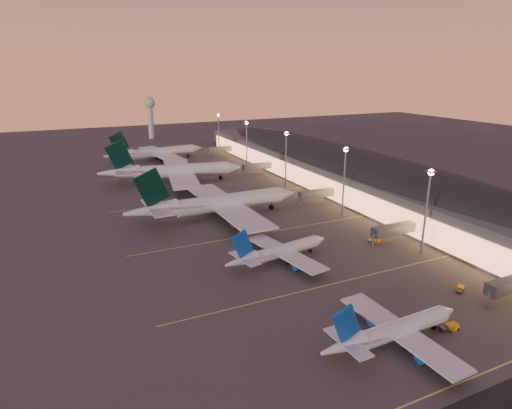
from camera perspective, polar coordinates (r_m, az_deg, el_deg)
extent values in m
plane|color=#454340|center=(117.36, 8.55, -9.44)|extent=(700.00, 700.00, 0.00)
cylinder|color=silver|center=(94.67, 19.13, -15.16)|extent=(21.42, 4.31, 3.63)
cone|color=silver|center=(103.02, 24.09, -12.94)|extent=(3.55, 3.74, 3.63)
cone|color=silver|center=(85.35, 11.48, -18.04)|extent=(9.74, 3.94, 3.63)
cube|color=silver|center=(94.35, 18.63, -15.68)|extent=(7.17, 30.74, 0.40)
cylinder|color=#11489F|center=(99.35, 16.05, -14.43)|extent=(4.90, 2.87, 2.72)
cylinder|color=#11489F|center=(91.86, 21.96, -18.00)|extent=(4.90, 2.87, 2.72)
cube|color=#11489F|center=(82.99, 11.95, -15.29)|extent=(6.66, 0.76, 7.87)
cube|color=silver|center=(85.67, 12.14, -17.50)|extent=(3.79, 11.10, 0.25)
cylinder|color=black|center=(101.90, 22.64, -14.75)|extent=(0.30, 0.30, 1.43)
cylinder|color=black|center=(102.01, 22.62, -14.85)|extent=(1.04, 0.67, 1.02)
cylinder|color=black|center=(96.40, 17.12, -16.09)|extent=(0.30, 0.30, 1.43)
cylinder|color=black|center=(96.51, 17.11, -16.19)|extent=(1.04, 0.67, 1.02)
cylinder|color=black|center=(93.55, 19.34, -17.47)|extent=(0.30, 0.30, 1.43)
cylinder|color=black|center=(93.67, 19.33, -17.58)|extent=(1.04, 0.67, 1.02)
cylinder|color=silver|center=(124.44, 4.15, -5.97)|extent=(22.04, 7.29, 3.70)
cone|color=silver|center=(132.15, 8.44, -4.67)|extent=(4.08, 4.24, 3.70)
cone|color=silver|center=(115.82, -2.00, -7.54)|extent=(10.30, 5.29, 3.70)
cube|color=silver|center=(124.09, 3.76, -6.35)|extent=(11.45, 31.77, 0.41)
cylinder|color=#11489F|center=(129.95, 2.12, -5.79)|extent=(5.30, 3.56, 2.77)
cylinder|color=#11489F|center=(120.25, 6.06, -7.89)|extent=(5.30, 3.56, 2.77)
cube|color=#11489F|center=(114.11, -1.82, -5.30)|extent=(6.77, 1.68, 8.03)
cube|color=silver|center=(116.17, -1.51, -7.15)|extent=(5.34, 11.64, 0.26)
cylinder|color=black|center=(130.95, 7.26, -6.06)|extent=(0.34, 0.34, 1.46)
cylinder|color=black|center=(131.03, 7.26, -6.15)|extent=(1.13, 0.81, 1.04)
cylinder|color=black|center=(126.34, 2.76, -6.84)|extent=(0.34, 0.34, 1.46)
cylinder|color=black|center=(126.43, 2.76, -6.93)|extent=(1.13, 0.81, 1.04)
cylinder|color=black|center=(122.66, 4.24, -7.65)|extent=(0.34, 0.34, 1.46)
cylinder|color=black|center=(122.75, 4.24, -7.74)|extent=(1.13, 0.81, 1.04)
cylinder|color=silver|center=(160.50, -3.40, 0.40)|extent=(41.37, 7.14, 6.24)
cone|color=silver|center=(170.79, 4.02, 1.45)|extent=(6.79, 6.38, 6.24)
cone|color=silver|center=(151.78, -13.86, -0.80)|extent=(18.76, 6.64, 6.24)
cube|color=silver|center=(160.10, -4.05, -0.06)|extent=(13.30, 60.54, 0.69)
cylinder|color=#5B5D62|center=(172.98, -5.30, 0.52)|extent=(9.41, 4.88, 4.68)
cylinder|color=#5B5D62|center=(149.72, -1.63, -2.14)|extent=(9.41, 4.88, 4.68)
cube|color=black|center=(149.69, -13.74, 2.17)|extent=(12.32, 1.21, 13.84)
cube|color=silver|center=(151.95, -13.06, -0.35)|extent=(7.13, 21.84, 0.44)
cylinder|color=black|center=(168.95, 2.04, -0.24)|extent=(0.51, 0.51, 2.49)
cylinder|color=black|center=(169.06, 2.04, -0.36)|extent=(1.77, 1.13, 1.75)
cylinder|color=black|center=(164.51, -5.03, -0.80)|extent=(0.51, 0.51, 2.49)
cylinder|color=black|center=(164.63, -5.03, -0.92)|extent=(1.77, 1.13, 1.75)
cylinder|color=black|center=(156.82, -3.87, -1.70)|extent=(0.51, 0.51, 2.49)
cylinder|color=black|center=(156.94, -3.86, -1.83)|extent=(1.77, 1.13, 1.75)
cylinder|color=silver|center=(212.69, -9.51, 4.53)|extent=(42.85, 13.45, 6.41)
cone|color=silver|center=(216.41, -3.00, 4.97)|extent=(7.82, 7.47, 6.41)
cone|color=silver|center=(211.81, -17.83, 4.09)|extent=(19.94, 9.54, 6.41)
cube|color=silver|center=(212.75, -10.04, 4.19)|extent=(22.56, 63.13, 0.70)
cylinder|color=#5B5D62|center=(226.58, -10.01, 4.45)|extent=(10.24, 6.35, 4.81)
cylinder|color=#5B5D62|center=(200.22, -9.23, 2.76)|extent=(10.24, 6.35, 4.81)
cube|color=black|center=(210.11, -17.78, 6.30)|extent=(12.62, 3.08, 14.22)
cube|color=silver|center=(211.50, -17.23, 4.39)|extent=(10.49, 23.13, 0.45)
cylinder|color=black|center=(216.13, -4.75, 3.69)|extent=(0.59, 0.59, 2.56)
cylinder|color=black|center=(216.23, -4.75, 3.59)|extent=(1.96, 1.41, 1.79)
cylinder|color=black|center=(217.77, -10.47, 3.56)|extent=(0.59, 0.59, 2.56)
cylinder|color=black|center=(217.86, -10.47, 3.47)|extent=(1.96, 1.41, 1.79)
cylinder|color=black|center=(209.09, -10.24, 3.00)|extent=(0.59, 0.59, 2.56)
cylinder|color=black|center=(209.19, -10.24, 2.89)|extent=(1.96, 1.41, 1.79)
cylinder|color=silver|center=(267.87, -12.18, 6.90)|extent=(37.95, 10.47, 5.67)
cone|color=silver|center=(276.01, -7.92, 7.43)|extent=(6.73, 6.41, 5.67)
cone|color=silver|center=(259.78, -17.84, 6.29)|extent=(17.54, 7.81, 5.67)
cube|color=silver|center=(267.44, -12.54, 6.64)|extent=(17.88, 55.80, 0.62)
cylinder|color=#5B5D62|center=(279.37, -13.15, 6.66)|extent=(8.95, 5.31, 4.26)
cylinder|color=#5B5D62|center=(257.10, -11.31, 5.86)|extent=(8.95, 5.31, 4.26)
cube|color=black|center=(258.76, -17.81, 7.90)|extent=(11.21, 2.29, 12.59)
cube|color=silver|center=(260.14, -17.42, 6.53)|extent=(8.55, 20.36, 0.40)
cylinder|color=black|center=(274.33, -9.04, 6.48)|extent=(0.51, 0.51, 2.27)
cylinder|color=black|center=(274.39, -9.04, 6.41)|extent=(1.70, 1.19, 1.59)
cylinder|color=black|center=(271.27, -13.03, 6.12)|extent=(0.51, 0.51, 2.27)
cylinder|color=black|center=(271.34, -13.02, 6.05)|extent=(1.70, 1.19, 1.59)
cylinder|color=black|center=(263.93, -12.44, 5.85)|extent=(0.51, 0.51, 2.27)
cylinder|color=black|center=(263.99, -12.43, 5.78)|extent=(1.70, 1.19, 1.59)
cube|color=#515156|center=(205.30, 12.05, 3.98)|extent=(40.00, 255.00, 12.00)
ellipsoid|color=black|center=(204.01, 12.15, 5.61)|extent=(39.00, 253.00, 10.92)
cube|color=#FFB763|center=(194.30, 7.24, 3.16)|extent=(0.40, 244.80, 8.00)
cylinder|color=slate|center=(114.11, 28.52, -11.13)|extent=(0.70, 0.70, 4.40)
cube|color=#5B5D62|center=(142.59, 17.92, -3.17)|extent=(16.00, 3.20, 3.00)
cylinder|color=slate|center=(138.32, 15.37, -4.60)|extent=(0.70, 0.70, 4.40)
cube|color=#5B5D62|center=(176.15, 8.09, 1.44)|extent=(16.00, 3.20, 3.00)
cylinder|color=slate|center=(172.71, 5.82, 0.41)|extent=(0.70, 0.70, 4.40)
cube|color=#5B5D62|center=(224.49, 0.17, 5.12)|extent=(16.00, 3.20, 3.00)
cylinder|color=slate|center=(221.80, -1.70, 4.35)|extent=(0.70, 0.70, 4.40)
cube|color=#5B5D62|center=(275.22, -4.83, 7.38)|extent=(16.00, 3.20, 3.00)
cylinder|color=slate|center=(273.03, -6.41, 6.76)|extent=(0.70, 0.70, 4.40)
cylinder|color=slate|center=(134.80, 21.70, -1.16)|extent=(0.70, 0.70, 25.00)
cube|color=slate|center=(131.55, 22.32, 4.09)|extent=(2.20, 2.20, 0.50)
sphere|color=#FFCF63|center=(131.59, 22.31, 4.00)|extent=(1.80, 1.80, 1.80)
cylinder|color=slate|center=(163.34, 11.64, 2.88)|extent=(0.70, 0.70, 25.00)
cube|color=slate|center=(160.67, 11.92, 7.27)|extent=(2.20, 2.20, 0.50)
sphere|color=#FFCF63|center=(160.70, 11.92, 7.20)|extent=(1.80, 1.80, 1.80)
cylinder|color=slate|center=(200.19, 4.00, 5.89)|extent=(0.70, 0.70, 25.00)
cube|color=slate|center=(198.02, 4.08, 9.49)|extent=(2.20, 2.20, 0.50)
sphere|color=#FFCF63|center=(198.05, 4.08, 9.43)|extent=(1.80, 1.80, 1.80)
cylinder|color=slate|center=(239.84, -1.24, 7.87)|extent=(0.70, 0.70, 25.00)
cube|color=slate|center=(238.03, -1.26, 10.89)|extent=(2.20, 2.20, 0.50)
sphere|color=#FFCF63|center=(238.06, -1.26, 10.84)|extent=(1.80, 1.80, 1.80)
cylinder|color=slate|center=(281.11, -4.99, 9.24)|extent=(0.70, 0.70, 25.00)
cube|color=slate|center=(279.57, -5.06, 11.82)|extent=(2.20, 2.20, 0.50)
sphere|color=#FFCF63|center=(279.59, -5.06, 11.78)|extent=(1.80, 1.80, 1.80)
cylinder|color=silver|center=(355.47, -13.85, 10.63)|extent=(4.40, 4.40, 26.00)
sphere|color=silver|center=(354.10, -14.03, 13.04)|extent=(9.00, 9.00, 9.00)
cube|color=#D8C659|center=(89.58, 25.61, -20.62)|extent=(90.00, 0.36, 0.00)
cube|color=#D8C659|center=(113.73, 9.95, -10.44)|extent=(90.00, 0.36, 0.00)
cube|color=#D8C659|center=(145.06, 0.96, -3.82)|extent=(90.00, 0.36, 0.00)
cube|color=#D8C659|center=(184.36, -5.17, 0.83)|extent=(90.00, 0.36, 0.00)
cube|color=#D8C659|center=(235.19, -9.79, 4.32)|extent=(90.00, 0.36, 0.00)
cube|color=yellow|center=(103.43, 24.63, -14.58)|extent=(2.89, 1.98, 1.25)
cube|color=#5B5D62|center=(102.24, 23.76, -14.96)|extent=(1.73, 1.63, 0.91)
cylinder|color=black|center=(104.76, 24.71, -14.39)|extent=(0.52, 0.26, 0.50)
cylinder|color=black|center=(103.77, 25.36, -14.81)|extent=(0.52, 0.26, 0.50)
cylinder|color=black|center=(103.49, 23.85, -14.69)|extent=(0.52, 0.26, 0.50)
cylinder|color=black|center=(102.48, 24.51, -15.12)|extent=(0.52, 0.26, 0.50)
cube|color=yellow|center=(120.78, 25.62, -10.00)|extent=(2.75, 2.43, 1.07)
cube|color=#5B5D62|center=(119.28, 25.46, -10.41)|extent=(1.81, 1.77, 0.78)
cylinder|color=black|center=(121.78, 25.34, -9.90)|extent=(0.46, 0.37, 0.43)
cylinder|color=black|center=(121.62, 26.02, -10.03)|extent=(0.46, 0.37, 0.43)
cylinder|color=black|center=(120.21, 25.18, -10.24)|extent=(0.46, 0.37, 0.43)
cylinder|color=black|center=(120.06, 25.87, -10.38)|extent=(0.46, 0.37, 0.43)
cube|color=yellow|center=(142.63, 15.75, -4.65)|extent=(2.87, 2.38, 1.13)
cube|color=#5B5D62|center=(142.13, 15.03, -4.74)|extent=(1.84, 1.79, 0.82)
cylinder|color=black|center=(143.72, 16.00, -4.65)|extent=(0.49, 0.35, 0.45)
cylinder|color=black|center=(142.37, 16.19, -4.88)|extent=(0.49, 0.35, 0.45)
cylinder|color=black|center=(143.15, 15.29, -4.68)|extent=(0.49, 0.35, 0.45)
cylinder|color=black|center=(141.79, 15.47, -4.91)|extent=(0.49, 0.35, 0.45)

